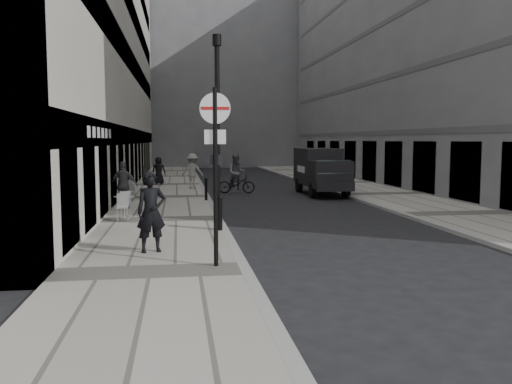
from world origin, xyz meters
TOP-DOWN VIEW (x-y plane):
  - ground at (0.00, 0.00)m, footprint 120.00×120.00m
  - sidewalk at (-2.00, 18.00)m, footprint 4.00×60.00m
  - far_sidewalk at (9.00, 18.00)m, footprint 4.00×60.00m
  - building_left at (-6.00, 24.50)m, footprint 4.00×45.00m
  - building_right at (14.00, 24.50)m, footprint 6.00×45.00m
  - building_far at (1.50, 56.00)m, footprint 24.00×16.00m
  - walking_man at (-2.06, 4.70)m, footprint 0.82×0.65m
  - sign_post at (-0.60, 3.00)m, footprint 0.66×0.11m
  - lamppost at (-0.20, 7.88)m, footprint 0.26×0.26m
  - bollard_near at (-0.15, 7.67)m, footprint 0.13×0.13m
  - bollard_far at (-0.15, 16.06)m, footprint 0.13×0.13m
  - panel_van at (6.00, 18.99)m, footprint 1.96×5.16m
  - cyclist at (1.71, 20.33)m, footprint 2.04×1.02m
  - pedestrian_a at (-3.55, 13.42)m, footprint 1.17×0.65m
  - pedestrian_b at (-0.60, 22.44)m, footprint 1.39×0.95m
  - pedestrian_c at (-2.60, 25.47)m, footprint 0.87×0.60m
  - cafe_table_near at (-3.29, 10.67)m, footprint 0.71×1.60m
  - cafe_table_mid at (-2.80, 17.56)m, footprint 0.66×1.48m
  - cafe_table_far at (-3.60, 16.46)m, footprint 0.69×1.56m

SIDE VIEW (x-z plane):
  - ground at x=0.00m, z-range 0.00..0.00m
  - sidewalk at x=-2.00m, z-range 0.00..0.12m
  - far_sidewalk at x=9.00m, z-range 0.00..0.12m
  - cafe_table_mid at x=-2.80m, z-range 0.13..0.97m
  - cafe_table_far at x=-3.60m, z-range 0.13..1.01m
  - cafe_table_near at x=-3.29m, z-range 0.13..1.04m
  - bollard_far at x=-0.15m, z-range 0.12..1.08m
  - bollard_near at x=-0.15m, z-range 0.12..1.11m
  - cyclist at x=1.71m, z-range -0.23..1.88m
  - pedestrian_c at x=-2.60m, z-range 0.12..1.84m
  - pedestrian_a at x=-3.55m, z-range 0.12..2.02m
  - walking_man at x=-2.06m, z-range 0.12..2.09m
  - pedestrian_b at x=-0.60m, z-range 0.12..2.10m
  - panel_van at x=6.00m, z-range 0.15..2.57m
  - sign_post at x=-0.60m, z-range 0.66..4.50m
  - lamppost at x=-0.20m, z-range 0.45..6.31m
  - building_left at x=-6.00m, z-range 0.00..18.00m
  - building_right at x=14.00m, z-range 0.00..20.00m
  - building_far at x=1.50m, z-range 0.00..22.00m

